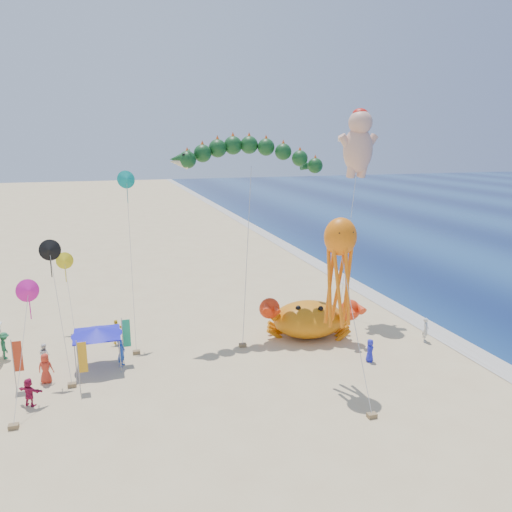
{
  "coord_description": "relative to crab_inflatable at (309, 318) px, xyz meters",
  "views": [
    {
      "loc": [
        -12.16,
        -31.05,
        14.59
      ],
      "look_at": [
        -2.0,
        2.0,
        6.5
      ],
      "focal_mm": 35.0,
      "sensor_mm": 36.0,
      "label": 1
    }
  ],
  "objects": [
    {
      "name": "ground",
      "position": [
        -2.16,
        -1.83,
        -1.43
      ],
      "size": [
        320.0,
        320.0,
        0.0
      ],
      "primitive_type": "plane",
      "color": "#D1B784",
      "rests_on": "ground"
    },
    {
      "name": "foam_strip",
      "position": [
        9.84,
        -1.83,
        -1.43
      ],
      "size": [
        320.0,
        320.0,
        0.0
      ],
      "primitive_type": "plane",
      "color": "silver",
      "rests_on": "ground"
    },
    {
      "name": "crab_inflatable",
      "position": [
        0.0,
        0.0,
        0.0
      ],
      "size": [
        7.43,
        6.18,
        3.25
      ],
      "color": "orange",
      "rests_on": "ground"
    },
    {
      "name": "dragon_kite",
      "position": [
        -3.82,
        3.0,
        11.74
      ],
      "size": [
        11.53,
        4.84,
        14.45
      ],
      "color": "#103A17",
      "rests_on": "ground"
    },
    {
      "name": "cherub_kite",
      "position": [
        5.7,
        4.08,
        13.0
      ],
      "size": [
        2.75,
        2.21,
        17.02
      ],
      "color": "#E6A88C",
      "rests_on": "ground"
    },
    {
      "name": "octopus_kite",
      "position": [
        -1.32,
        -7.25,
        6.05
      ],
      "size": [
        1.94,
        5.46,
        10.23
      ],
      "color": "orange",
      "rests_on": "ground"
    },
    {
      "name": "canopy_blue",
      "position": [
        -15.29,
        -0.82,
        1.01
      ],
      "size": [
        3.21,
        3.21,
        2.71
      ],
      "color": "gray",
      "rests_on": "ground"
    },
    {
      "name": "feather_flags",
      "position": [
        -18.21,
        -2.22,
        0.58
      ],
      "size": [
        10.5,
        3.15,
        3.2
      ],
      "color": "gray",
      "rests_on": "ground"
    },
    {
      "name": "beachgoers",
      "position": [
        -14.58,
        -1.09,
        -0.55
      ],
      "size": [
        30.06,
        8.95,
        1.89
      ],
      "color": "red",
      "rests_on": "ground"
    },
    {
      "name": "small_kites",
      "position": [
        -16.54,
        1.35,
        5.68
      ],
      "size": [
        7.48,
        13.85,
        12.48
      ],
      "color": "black",
      "rests_on": "ground"
    }
  ]
}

